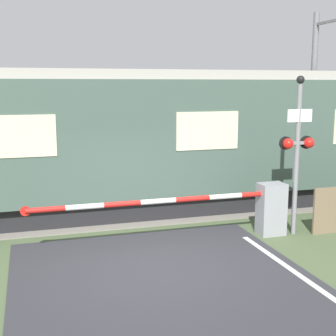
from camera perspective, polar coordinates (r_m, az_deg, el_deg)
name	(u,v)px	position (r m, az deg, el deg)	size (l,w,h in m)	color
ground_plane	(154,266)	(9.21, -1.78, -11.83)	(80.00, 80.00, 0.00)	#475638
track_bed	(115,211)	(12.95, -6.43, -5.25)	(36.00, 3.20, 0.13)	slate
train	(189,139)	(13.11, 2.56, 3.59)	(16.41, 2.84, 3.81)	black
crossing_barrier	(253,208)	(10.89, 10.32, -4.78)	(5.84, 0.44, 1.21)	gray
signal_post	(297,146)	(11.01, 15.51, 2.59)	(0.84, 0.26, 3.64)	gray
catenary_pole	(313,95)	(17.17, 17.29, 8.46)	(0.20, 1.90, 5.86)	slate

